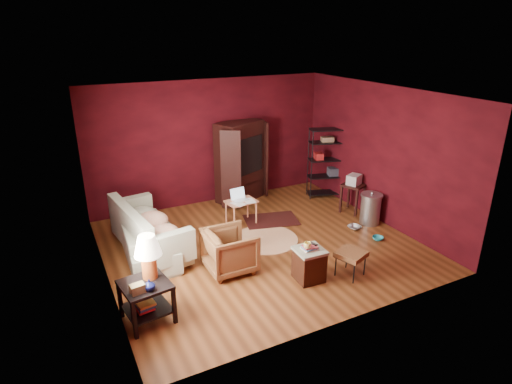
# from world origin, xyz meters

# --- Properties ---
(room) EXTENTS (5.54, 5.04, 2.84)m
(room) POSITION_xyz_m (-0.04, -0.01, 1.40)
(room) COLOR brown
(room) RESTS_ON ground
(sofa) EXTENTS (0.70, 2.07, 0.80)m
(sofa) POSITION_xyz_m (-1.96, 0.66, 0.40)
(sofa) COLOR #9DA28B
(sofa) RESTS_ON ground
(armchair) EXTENTS (0.73, 0.78, 0.79)m
(armchair) POSITION_xyz_m (-0.86, -0.54, 0.40)
(armchair) COLOR black
(armchair) RESTS_ON ground
(pet_bowl_steel) EXTENTS (0.27, 0.13, 0.26)m
(pet_bowl_steel) POSITION_xyz_m (2.01, -0.25, 0.13)
(pet_bowl_steel) COLOR #B0B1B7
(pet_bowl_steel) RESTS_ON ground
(pet_bowl_turquoise) EXTENTS (0.22, 0.13, 0.21)m
(pet_bowl_turquoise) POSITION_xyz_m (2.11, -0.84, 0.11)
(pet_bowl_turquoise) COLOR teal
(pet_bowl_turquoise) RESTS_ON ground
(vase) EXTENTS (0.16, 0.16, 0.15)m
(vase) POSITION_xyz_m (-2.39, -1.42, 0.67)
(vase) COLOR #0E1346
(vase) RESTS_ON side_table
(mug) EXTENTS (0.13, 0.11, 0.12)m
(mug) POSITION_xyz_m (0.08, -1.42, 0.67)
(mug) COLOR #F8E679
(mug) RESTS_ON hamper
(side_table) EXTENTS (0.71, 0.71, 1.23)m
(side_table) POSITION_xyz_m (-2.36, -1.17, 0.74)
(side_table) COLOR black
(side_table) RESTS_ON ground
(sofa_cushions) EXTENTS (1.08, 2.14, 0.86)m
(sofa_cushions) POSITION_xyz_m (-1.95, 0.64, 0.42)
(sofa_cushions) COLOR #9DA28B
(sofa_cushions) RESTS_ON sofa
(hamper) EXTENTS (0.47, 0.47, 0.63)m
(hamper) POSITION_xyz_m (0.15, -1.38, 0.29)
(hamper) COLOR #3D1A0E
(hamper) RESTS_ON ground
(footstool) EXTENTS (0.55, 0.55, 0.44)m
(footstool) POSITION_xyz_m (0.83, -1.59, 0.38)
(footstool) COLOR black
(footstool) RESTS_ON ground
(rug_round) EXTENTS (1.40, 1.40, 0.01)m
(rug_round) POSITION_xyz_m (0.19, 0.16, 0.01)
(rug_round) COLOR #F4ECCB
(rug_round) RESTS_ON ground
(rug_oriental) EXTENTS (1.25, 0.99, 0.01)m
(rug_oriental) POSITION_xyz_m (0.70, 0.86, 0.01)
(rug_oriental) COLOR #461412
(rug_oriental) RESTS_ON ground
(laptop_desk) EXTENTS (0.64, 0.53, 0.74)m
(laptop_desk) POSITION_xyz_m (0.07, 1.02, 0.46)
(laptop_desk) COLOR #E8916A
(laptop_desk) RESTS_ON ground
(tv_armoire) EXTENTS (1.34, 1.11, 1.86)m
(tv_armoire) POSITION_xyz_m (0.63, 2.23, 0.97)
(tv_armoire) COLOR black
(tv_armoire) RESTS_ON ground
(wire_shelving) EXTENTS (0.88, 0.59, 1.66)m
(wire_shelving) POSITION_xyz_m (2.52, 1.52, 0.91)
(wire_shelving) COLOR black
(wire_shelving) RESTS_ON ground
(small_stand) EXTENTS (0.57, 0.57, 0.86)m
(small_stand) POSITION_xyz_m (2.51, 0.47, 0.65)
(small_stand) COLOR black
(small_stand) RESTS_ON ground
(trash_can) EXTENTS (0.55, 0.55, 0.70)m
(trash_can) POSITION_xyz_m (2.46, -0.17, 0.33)
(trash_can) COLOR #B3B6BB
(trash_can) RESTS_ON ground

